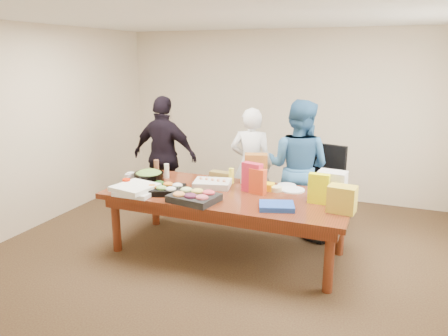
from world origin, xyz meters
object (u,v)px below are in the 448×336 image
at_px(sheet_cake, 212,184).
at_px(salad_bowl, 149,177).
at_px(person_right, 298,167).
at_px(person_center, 251,165).
at_px(office_chair, 324,195).
at_px(conference_table, 227,223).

relative_size(sheet_cake, salad_bowl, 1.16).
bearing_deg(sheet_cake, person_right, 29.81).
height_order(person_center, salad_bowl, person_center).
distance_m(office_chair, sheet_cake, 1.45).
relative_size(office_chair, person_right, 0.64).
bearing_deg(conference_table, person_right, 57.69).
relative_size(conference_table, salad_bowl, 7.51).
height_order(conference_table, sheet_cake, sheet_cake).
bearing_deg(office_chair, sheet_cake, -134.61).
height_order(conference_table, person_center, person_center).
distance_m(person_right, salad_bowl, 1.92).
relative_size(office_chair, sheet_cake, 2.60).
distance_m(conference_table, person_right, 1.24).
bearing_deg(salad_bowl, person_right, 28.96).
height_order(office_chair, salad_bowl, office_chair).
bearing_deg(office_chair, conference_table, -123.17).
bearing_deg(person_center, office_chair, 159.99).
bearing_deg(conference_table, sheet_cake, 149.30).
xyz_separation_m(conference_table, person_right, (0.61, 0.96, 0.50)).
distance_m(conference_table, office_chair, 1.33).
distance_m(person_center, salad_bowl, 1.46).
distance_m(person_center, person_right, 0.72).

